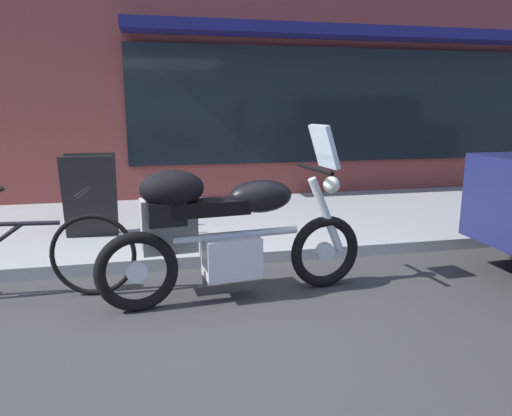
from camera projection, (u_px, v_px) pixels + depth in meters
ground_plane at (205, 320)px, 3.44m from camera, size 80.00×80.00×0.00m
touring_motorcycle at (220, 227)px, 3.71m from camera, size 2.20×0.62×1.39m
parked_bicycle at (23, 254)px, 3.76m from camera, size 1.77×0.48×0.94m
sandwich_board_sign at (90, 196)px, 5.15m from camera, size 0.55×0.41×0.90m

